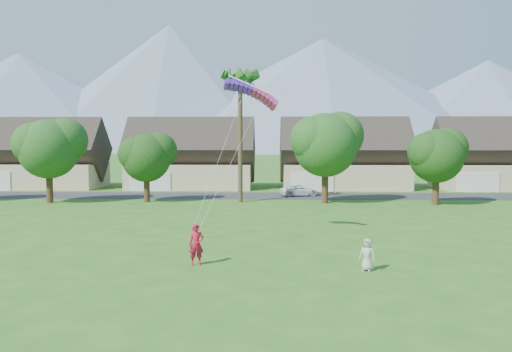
{
  "coord_description": "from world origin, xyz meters",
  "views": [
    {
      "loc": [
        0.79,
        -18.83,
        5.82
      ],
      "look_at": [
        0.0,
        10.0,
        3.8
      ],
      "focal_mm": 35.0,
      "sensor_mm": 36.0,
      "label": 1
    }
  ],
  "objects_px": {
    "kite_flyer": "(196,245)",
    "parked_car": "(299,191)",
    "parafoil_kite": "(252,91)",
    "watcher": "(367,255)"
  },
  "relations": [
    {
      "from": "watcher",
      "to": "parafoil_kite",
      "type": "distance_m",
      "value": 12.16
    },
    {
      "from": "parafoil_kite",
      "to": "parked_car",
      "type": "bearing_deg",
      "value": 76.7
    },
    {
      "from": "watcher",
      "to": "parked_car",
      "type": "bearing_deg",
      "value": 120.36
    },
    {
      "from": "kite_flyer",
      "to": "watcher",
      "type": "distance_m",
      "value": 7.87
    },
    {
      "from": "watcher",
      "to": "parafoil_kite",
      "type": "height_order",
      "value": "parafoil_kite"
    },
    {
      "from": "parked_car",
      "to": "parafoil_kite",
      "type": "xyz_separation_m",
      "value": [
        -4.22,
        -23.29,
        8.19
      ]
    },
    {
      "from": "kite_flyer",
      "to": "parafoil_kite",
      "type": "xyz_separation_m",
      "value": [
        2.4,
        6.52,
        7.8
      ]
    },
    {
      "from": "kite_flyer",
      "to": "parked_car",
      "type": "distance_m",
      "value": 30.54
    },
    {
      "from": "watcher",
      "to": "parked_car",
      "type": "height_order",
      "value": "watcher"
    },
    {
      "from": "kite_flyer",
      "to": "watcher",
      "type": "height_order",
      "value": "kite_flyer"
    }
  ]
}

